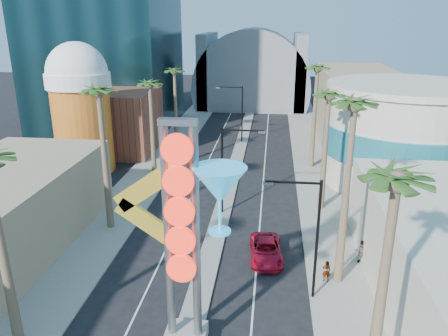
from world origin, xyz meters
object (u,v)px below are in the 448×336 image
Objects in this scene: pedestrian_a at (326,271)px; red_pickup at (266,250)px; pedestrian_b at (361,251)px; neon_sign at (198,225)px.

red_pickup is at bearing -34.56° from pedestrian_a.
pedestrian_b is at bearing -135.02° from pedestrian_a.
pedestrian_b is at bearing 43.47° from neon_sign.
pedestrian_a is at bearing 42.75° from neon_sign.
pedestrian_a reaches higher than red_pickup.
pedestrian_b is at bearing -4.36° from red_pickup.
neon_sign is at bearing 42.38° from pedestrian_a.
pedestrian_b is (2.75, 2.79, 0.09)m from pedestrian_a.
neon_sign reaches higher than pedestrian_b.
neon_sign is 15.30m from pedestrian_b.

